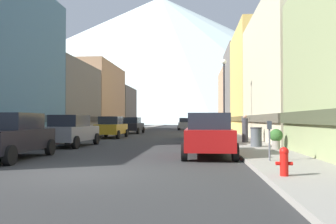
# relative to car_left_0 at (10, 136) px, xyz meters

# --- Properties ---
(ground_plane) EXTENTS (400.00, 400.00, 0.00)m
(ground_plane) POSITION_rel_car_left_0_xyz_m (3.80, -3.19, -0.90)
(ground_plane) COLOR #2E2E2E
(sidewalk_left) EXTENTS (2.50, 100.00, 0.15)m
(sidewalk_left) POSITION_rel_car_left_0_xyz_m (-2.45, 31.81, -0.82)
(sidewalk_left) COLOR gray
(sidewalk_left) RESTS_ON ground
(sidewalk_right) EXTENTS (2.50, 100.00, 0.15)m
(sidewalk_right) POSITION_rel_car_left_0_xyz_m (10.05, 31.81, -0.82)
(sidewalk_right) COLOR gray
(sidewalk_right) RESTS_ON ground
(storefront_left_2) EXTENTS (7.80, 10.47, 7.12)m
(storefront_left_2) POSITION_rel_car_left_0_xyz_m (-7.45, 20.17, 2.53)
(storefront_left_2) COLOR #66605B
(storefront_left_2) RESTS_ON ground
(storefront_left_3) EXTENTS (6.82, 12.75, 8.81)m
(storefront_left_3) POSITION_rel_car_left_0_xyz_m (-6.96, 32.00, 3.35)
(storefront_left_3) COLOR tan
(storefront_left_3) RESTS_ON ground
(storefront_left_4) EXTENTS (8.73, 9.53, 6.90)m
(storefront_left_4) POSITION_rel_car_left_0_xyz_m (-7.91, 43.62, 2.42)
(storefront_left_4) COLOR #66605B
(storefront_left_4) RESTS_ON ground
(storefront_right_1) EXTENTS (9.22, 13.91, 9.31)m
(storefront_right_1) POSITION_rel_car_left_0_xyz_m (15.76, 11.78, 3.60)
(storefront_right_1) COLOR beige
(storefront_right_1) RESTS_ON ground
(storefront_right_2) EXTENTS (7.63, 11.82, 11.15)m
(storefront_right_2) POSITION_rel_car_left_0_xyz_m (14.97, 24.76, 4.50)
(storefront_right_2) COLOR #D8B259
(storefront_right_2) RESTS_ON ground
(storefront_right_3) EXTENTS (9.15, 10.81, 11.50)m
(storefront_right_3) POSITION_rel_car_left_0_xyz_m (15.73, 36.25, 4.67)
(storefront_right_3) COLOR #66605B
(storefront_right_3) RESTS_ON ground
(storefront_right_4) EXTENTS (9.59, 12.72, 10.13)m
(storefront_right_4) POSITION_rel_car_left_0_xyz_m (15.94, 48.45, 4.00)
(storefront_right_4) COLOR tan
(storefront_right_4) RESTS_ON ground
(car_left_0) EXTENTS (2.15, 4.44, 1.78)m
(car_left_0) POSITION_rel_car_left_0_xyz_m (0.00, 0.00, 0.00)
(car_left_0) COLOR black
(car_left_0) RESTS_ON ground
(car_left_1) EXTENTS (2.18, 4.45, 1.78)m
(car_left_1) POSITION_rel_car_left_0_xyz_m (-0.00, 6.35, 0.00)
(car_left_1) COLOR slate
(car_left_1) RESTS_ON ground
(car_left_2) EXTENTS (2.08, 4.41, 1.78)m
(car_left_2) POSITION_rel_car_left_0_xyz_m (0.00, 15.61, 0.00)
(car_left_2) COLOR #B28419
(car_left_2) RESTS_ON ground
(car_left_3) EXTENTS (2.13, 4.43, 1.78)m
(car_left_3) POSITION_rel_car_left_0_xyz_m (0.00, 24.95, 0.00)
(car_left_3) COLOR black
(car_left_3) RESTS_ON ground
(car_right_0) EXTENTS (2.07, 4.40, 1.78)m
(car_right_0) POSITION_rel_car_left_0_xyz_m (7.60, 1.58, 0.00)
(car_right_0) COLOR #9E1111
(car_right_0) RESTS_ON ground
(car_right_1) EXTENTS (2.11, 4.42, 1.78)m
(car_right_1) POSITION_rel_car_left_0_xyz_m (7.60, 7.83, 0.00)
(car_right_1) COLOR #9E1111
(car_right_1) RESTS_ON ground
(car_right_2) EXTENTS (2.13, 4.43, 1.78)m
(car_right_2) POSITION_rel_car_left_0_xyz_m (7.60, 14.45, 0.00)
(car_right_2) COLOR #9E1111
(car_right_2) RESTS_ON ground
(car_driving_0) EXTENTS (2.06, 4.40, 1.78)m
(car_driving_0) POSITION_rel_car_left_0_xyz_m (5.40, 38.47, 0.00)
(car_driving_0) COLOR slate
(car_driving_0) RESTS_ON ground
(fire_hydrant_near) EXTENTS (0.40, 0.22, 0.70)m
(fire_hydrant_near) POSITION_rel_car_left_0_xyz_m (9.25, -4.00, -0.37)
(fire_hydrant_near) COLOR red
(fire_hydrant_near) RESTS_ON sidewalk_right
(parking_meter_near) EXTENTS (0.14, 0.10, 1.33)m
(parking_meter_near) POSITION_rel_car_left_0_xyz_m (9.55, -0.89, 0.11)
(parking_meter_near) COLOR #595960
(parking_meter_near) RESTS_ON sidewalk_right
(trash_bin_right) EXTENTS (0.59, 0.59, 0.98)m
(trash_bin_right) POSITION_rel_car_left_0_xyz_m (10.15, 5.19, -0.26)
(trash_bin_right) COLOR #4C5156
(trash_bin_right) RESTS_ON sidewalk_right
(potted_plant_0) EXTENTS (0.55, 0.55, 0.79)m
(potted_plant_0) POSITION_rel_car_left_0_xyz_m (-3.20, 14.99, -0.37)
(potted_plant_0) COLOR gray
(potted_plant_0) RESTS_ON sidewalk_left
(potted_plant_1) EXTENTS (0.60, 0.60, 0.94)m
(potted_plant_1) POSITION_rel_car_left_0_xyz_m (10.80, 3.68, -0.20)
(potted_plant_1) COLOR gray
(potted_plant_1) RESTS_ON sidewalk_right
(pedestrian_0) EXTENTS (0.36, 0.36, 1.69)m
(pedestrian_0) POSITION_rel_car_left_0_xyz_m (10.05, 8.51, 0.03)
(pedestrian_0) COLOR #333338
(pedestrian_0) RESTS_ON sidewalk_right
(pedestrian_1) EXTENTS (0.36, 0.36, 1.59)m
(pedestrian_1) POSITION_rel_car_left_0_xyz_m (-2.45, 4.05, -0.02)
(pedestrian_1) COLOR navy
(pedestrian_1) RESTS_ON sidewalk_left
(streetlamp_right) EXTENTS (0.36, 0.36, 5.86)m
(streetlamp_right) POSITION_rel_car_left_0_xyz_m (9.15, 12.98, 3.09)
(streetlamp_right) COLOR black
(streetlamp_right) RESTS_ON sidewalk_right
(mountain_backdrop) EXTENTS (342.47, 342.47, 99.64)m
(mountain_backdrop) POSITION_rel_car_left_0_xyz_m (-21.26, 256.81, 48.92)
(mountain_backdrop) COLOR silver
(mountain_backdrop) RESTS_ON ground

